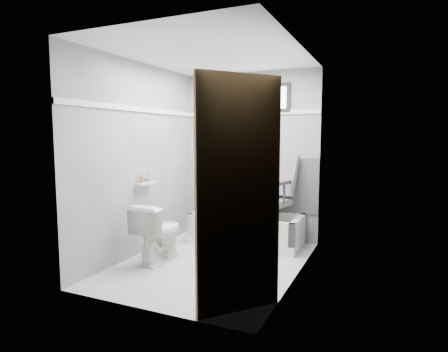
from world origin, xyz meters
The scene contains 19 objects.
floor centered at (0.00, 0.00, 0.00)m, with size 2.60×2.60×0.00m, color white.
ceiling centered at (0.00, 0.00, 2.40)m, with size 2.60×2.60×0.00m, color silver.
wall_back centered at (0.00, 1.30, 1.20)m, with size 2.00×0.02×2.40m, color slate.
wall_front centered at (0.00, -1.30, 1.20)m, with size 2.00×0.02×2.40m, color slate.
wall_left centered at (-1.00, 0.00, 1.20)m, with size 0.02×2.60×2.40m, color slate.
wall_right centered at (1.00, 0.00, 1.20)m, with size 0.02×2.60×2.40m, color slate.
bathtub centered at (0.09, 0.93, 0.21)m, with size 1.50×0.70×0.42m, color white, non-canonical shape.
office_chair centered at (0.34, 0.95, 0.68)m, with size 0.65×0.65×1.13m, color slate, non-canonical shape.
toilet centered at (-0.62, -0.18, 0.35)m, with size 0.40×0.71×0.69m, color white.
door centered at (0.98, -1.28, 1.00)m, with size 0.78×0.78×2.00m, color #542E1F, non-canonical shape.
window centered at (0.25, 1.29, 2.02)m, with size 0.66×0.04×0.40m, color black, non-canonical shape.
backerboard centered at (0.25, 1.29, 0.80)m, with size 1.50×0.02×0.78m, color #4C4C4F.
trim_back centered at (0.00, 1.29, 1.82)m, with size 2.00×0.02×0.06m, color white.
trim_left centered at (-0.99, 0.00, 1.82)m, with size 0.02×2.60×0.06m, color white.
pole centered at (-0.14, 1.06, 1.05)m, with size 0.02×0.02×1.95m, color silver.
shelf centered at (-0.93, 0.02, 0.90)m, with size 0.10×0.32×0.03m, color white.
soap_bottle_a centered at (-0.94, -0.06, 0.97)m, with size 0.05×0.05×0.11m, color olive.
soap_bottle_b centered at (-0.94, 0.08, 0.96)m, with size 0.08×0.08×0.10m, color slate.
faucet centered at (-0.20, 1.27, 0.55)m, with size 0.26×0.10×0.16m, color silver, non-canonical shape.
Camera 1 is at (1.87, -3.85, 1.49)m, focal length 30.00 mm.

